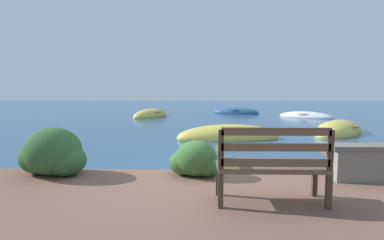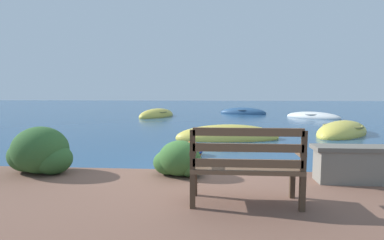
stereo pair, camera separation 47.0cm
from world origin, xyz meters
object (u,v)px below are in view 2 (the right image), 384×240
park_bench (246,164)px  rowboat_distant (243,113)px  rowboat_nearest (228,137)px  mooring_buoy (191,152)px  rowboat_mid (342,133)px  rowboat_far (313,117)px  rowboat_outer (157,116)px

park_bench → rowboat_distant: (1.59, 16.48, -0.64)m
rowboat_nearest → mooring_buoy: size_ratio=6.26×
rowboat_nearest → rowboat_distant: (1.51, 10.45, -0.01)m
rowboat_mid → rowboat_far: size_ratio=1.11×
rowboat_far → rowboat_outer: bearing=-143.5°
rowboat_mid → rowboat_far: (1.07, 6.45, -0.02)m
mooring_buoy → park_bench: bearing=-76.0°
rowboat_distant → mooring_buoy: 13.10m
rowboat_mid → rowboat_far: rowboat_mid is taller
park_bench → rowboat_distant: park_bench is taller
rowboat_mid → rowboat_outer: bearing=90.5°
rowboat_outer → mooring_buoy: 10.63m
rowboat_distant → mooring_buoy: size_ratio=5.79×
mooring_buoy → rowboat_outer: bearing=105.2°
rowboat_outer → mooring_buoy: bearing=-139.1°
park_bench → rowboat_far: park_bench is taller
rowboat_mid → rowboat_outer: 10.21m
rowboat_distant → mooring_buoy: bearing=97.4°
rowboat_far → mooring_buoy: size_ratio=5.48×
rowboat_mid → rowboat_distant: (-2.57, 9.13, -0.01)m
rowboat_mid → rowboat_distant: 9.48m
park_bench → mooring_buoy: size_ratio=2.34×
park_bench → rowboat_outer: (-3.68, 13.88, -0.63)m
rowboat_nearest → rowboat_outer: rowboat_outer is taller
park_bench → rowboat_far: bearing=71.2°
rowboat_distant → park_bench: bearing=102.8°
rowboat_nearest → rowboat_mid: bearing=10.0°
rowboat_mid → mooring_buoy: bearing=166.7°
rowboat_distant → mooring_buoy: rowboat_distant is taller
park_bench → mooring_buoy: bearing=106.0°
mooring_buoy → rowboat_nearest: bearing=67.7°
park_bench → rowboat_nearest: park_bench is taller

